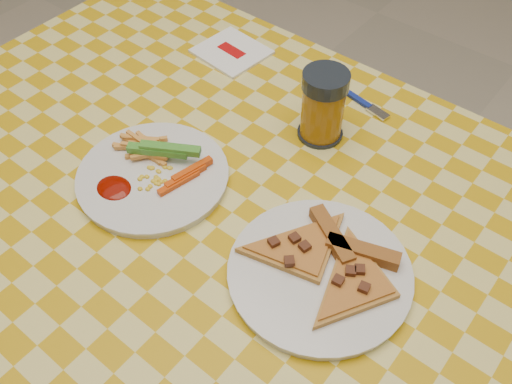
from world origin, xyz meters
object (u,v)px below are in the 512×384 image
Objects in this scene: plate_left at (153,177)px; drink_glass at (323,106)px; table at (234,242)px; plate_right at (319,274)px.

drink_glass is (0.14, 0.25, 0.06)m from plate_left.
plate_left is at bearing -119.78° from drink_glass.
table is at bearing 11.00° from plate_left.
plate_right reaches higher than table.
plate_left is 1.87× the size of drink_glass.
drink_glass reaches higher than plate_left.
plate_right is (0.17, -0.01, 0.08)m from table.
plate_right is (0.31, 0.02, 0.00)m from plate_left.
drink_glass is (0.00, 0.22, 0.13)m from table.
drink_glass is at bearing 124.33° from plate_right.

